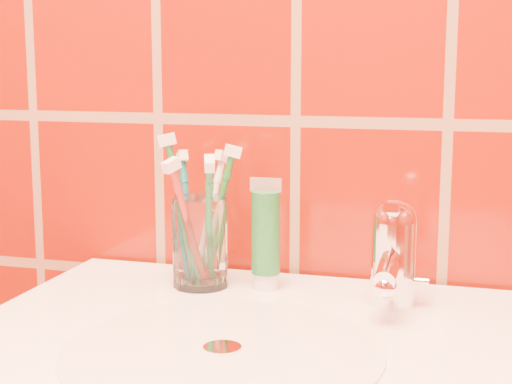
% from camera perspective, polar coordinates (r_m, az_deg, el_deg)
% --- Properties ---
extents(glass_tumbler, '(0.07, 0.07, 0.11)m').
position_cam_1_polar(glass_tumbler, '(0.93, -4.06, -3.66)').
color(glass_tumbler, white).
rests_on(glass_tumbler, pedestal_sink).
extents(toothpaste_tube, '(0.04, 0.03, 0.13)m').
position_cam_1_polar(toothpaste_tube, '(0.92, 0.72, -3.33)').
color(toothpaste_tube, white).
rests_on(toothpaste_tube, pedestal_sink).
extents(faucet, '(0.05, 0.11, 0.12)m').
position_cam_1_polar(faucet, '(0.86, 9.93, -4.18)').
color(faucet, white).
rests_on(faucet, pedestal_sink).
extents(toothbrush_0, '(0.10, 0.13, 0.18)m').
position_cam_1_polar(toothbrush_0, '(0.90, -4.89, -2.47)').
color(toothbrush_0, '#AA2524').
rests_on(toothbrush_0, glass_tumbler).
extents(toothbrush_1, '(0.10, 0.15, 0.19)m').
position_cam_1_polar(toothbrush_1, '(0.89, -3.44, -2.42)').
color(toothbrush_1, '#207941').
rests_on(toothbrush_1, glass_tumbler).
extents(toothbrush_2, '(0.09, 0.08, 0.18)m').
position_cam_1_polar(toothbrush_2, '(0.93, -2.87, -1.75)').
color(toothbrush_2, '#1E722C').
rests_on(toothbrush_2, glass_tumbler).
extents(toothbrush_3, '(0.09, 0.08, 0.19)m').
position_cam_1_polar(toothbrush_3, '(0.91, -5.23, -1.51)').
color(toothbrush_3, '#207B42').
rests_on(toothbrush_3, glass_tumbler).
extents(toothbrush_4, '(0.09, 0.13, 0.18)m').
position_cam_1_polar(toothbrush_4, '(0.95, -3.42, -1.88)').
color(toothbrush_4, silver).
rests_on(toothbrush_4, glass_tumbler).
extents(toothbrush_5, '(0.11, 0.13, 0.18)m').
position_cam_1_polar(toothbrush_5, '(0.95, -4.98, -1.92)').
color(toothbrush_5, '#0C6269').
rests_on(toothbrush_5, glass_tumbler).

